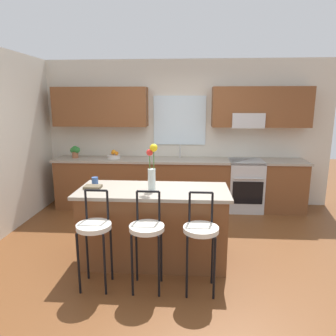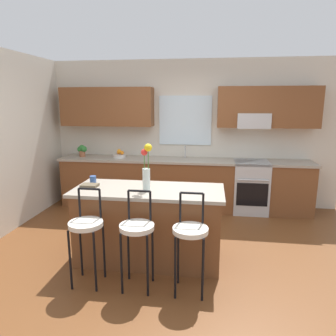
{
  "view_description": "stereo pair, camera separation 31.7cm",
  "coord_description": "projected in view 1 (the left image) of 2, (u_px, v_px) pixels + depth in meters",
  "views": [
    {
      "loc": [
        0.17,
        -3.8,
        1.94
      ],
      "look_at": [
        -0.12,
        0.55,
        1.0
      ],
      "focal_mm": 32.85,
      "sensor_mm": 36.0,
      "label": 1
    },
    {
      "loc": [
        0.49,
        -3.77,
        1.94
      ],
      "look_at": [
        -0.12,
        0.55,
        1.0
      ],
      "focal_mm": 32.85,
      "sensor_mm": 36.0,
      "label": 2
    }
  ],
  "objects": [
    {
      "name": "bar_stool_middle",
      "position": [
        147.0,
        232.0,
        3.15
      ],
      "size": [
        0.36,
        0.36,
        1.04
      ],
      "color": "black",
      "rests_on": "ground"
    },
    {
      "name": "ground_plane",
      "position": [
        174.0,
        249.0,
        4.13
      ],
      "size": [
        14.0,
        14.0,
        0.0
      ],
      "primitive_type": "plane",
      "color": "brown"
    },
    {
      "name": "flower_vase",
      "position": [
        152.0,
        169.0,
        3.56
      ],
      "size": [
        0.13,
        0.09,
        0.55
      ],
      "color": "silver",
      "rests_on": "kitchen_island"
    },
    {
      "name": "fruit_bowl_oranges",
      "position": [
        114.0,
        156.0,
        5.66
      ],
      "size": [
        0.24,
        0.24,
        0.16
      ],
      "color": "silver",
      "rests_on": "counter_run"
    },
    {
      "name": "kitchen_island",
      "position": [
        154.0,
        225.0,
        3.76
      ],
      "size": [
        1.8,
        0.77,
        0.92
      ],
      "color": "brown",
      "rests_on": "ground"
    },
    {
      "name": "bar_stool_far",
      "position": [
        201.0,
        234.0,
        3.11
      ],
      "size": [
        0.36,
        0.36,
        1.04
      ],
      "color": "black",
      "rests_on": "ground"
    },
    {
      "name": "potted_plant_small",
      "position": [
        75.0,
        151.0,
        5.69
      ],
      "size": [
        0.19,
        0.13,
        0.23
      ],
      "color": "#9E5B3D",
      "rests_on": "counter_run"
    },
    {
      "name": "counter_run",
      "position": [
        179.0,
        183.0,
        5.69
      ],
      "size": [
        4.56,
        0.64,
        0.92
      ],
      "color": "brown",
      "rests_on": "ground"
    },
    {
      "name": "cookbook",
      "position": [
        93.0,
        187.0,
        3.7
      ],
      "size": [
        0.2,
        0.15,
        0.03
      ],
      "primitive_type": "cube",
      "color": "brown",
      "rests_on": "kitchen_island"
    },
    {
      "name": "back_wall_assembly",
      "position": [
        181.0,
        125.0,
        5.74
      ],
      "size": [
        5.6,
        0.5,
        2.7
      ],
      "color": "beige",
      "rests_on": "ground"
    },
    {
      "name": "oven_range",
      "position": [
        245.0,
        185.0,
        5.58
      ],
      "size": [
        0.6,
        0.64,
        0.92
      ],
      "color": "#B7BABC",
      "rests_on": "ground"
    },
    {
      "name": "bar_stool_near",
      "position": [
        94.0,
        231.0,
        3.18
      ],
      "size": [
        0.36,
        0.36,
        1.04
      ],
      "color": "black",
      "rests_on": "ground"
    },
    {
      "name": "mug_ceramic",
      "position": [
        95.0,
        181.0,
        3.88
      ],
      "size": [
        0.08,
        0.08,
        0.09
      ],
      "primitive_type": "cylinder",
      "color": "#33518C",
      "rests_on": "kitchen_island"
    },
    {
      "name": "sink_faucet",
      "position": [
        180.0,
        150.0,
        5.7
      ],
      "size": [
        0.02,
        0.13,
        0.23
      ],
      "color": "#B7BABC",
      "rests_on": "counter_run"
    }
  ]
}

